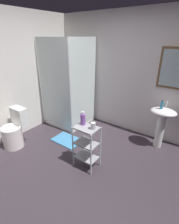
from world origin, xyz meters
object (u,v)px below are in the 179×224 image
object	(u,v)px
toilet	(14,131)
bath_mat	(67,140)
storage_cart	(87,144)
conditioner_bottle_purple	(83,119)
pedestal_sink	(162,120)
shower_stall	(70,106)
hand_soap_bottle	(162,105)
rinse_cup	(93,126)

from	to	relation	value
toilet	bath_mat	xyz separation A→B (m)	(0.71, 0.71, -0.31)
storage_cart	bath_mat	world-z (taller)	storage_cart
conditioner_bottle_purple	pedestal_sink	bearing A→B (deg)	53.45
shower_stall	bath_mat	distance (m)	0.89
shower_stall	storage_cart	xyz separation A→B (m)	(1.23, -0.98, -0.03)
hand_soap_bottle	toilet	bearing A→B (deg)	-144.63
hand_soap_bottle	bath_mat	size ratio (longest dim) A/B	0.27
pedestal_sink	storage_cart	distance (m)	1.51
toilet	storage_cart	bearing A→B (deg)	13.45
shower_stall	rinse_cup	bearing A→B (deg)	-35.51
storage_cart	toilet	bearing A→B (deg)	-166.55
shower_stall	conditioner_bottle_purple	world-z (taller)	shower_stall
bath_mat	toilet	bearing A→B (deg)	-135.14
conditioner_bottle_purple	storage_cart	bearing A→B (deg)	-23.85
shower_stall	pedestal_sink	xyz separation A→B (m)	(2.04, 0.30, 0.12)
toilet	storage_cart	size ratio (longest dim) A/B	1.03
hand_soap_bottle	rinse_cup	bearing A→B (deg)	-117.80
hand_soap_bottle	rinse_cup	distance (m)	1.39
conditioner_bottle_purple	bath_mat	distance (m)	1.11
conditioner_bottle_purple	bath_mat	world-z (taller)	conditioner_bottle_purple
toilet	rinse_cup	xyz separation A→B (m)	(1.61, 0.37, 0.48)
pedestal_sink	conditioner_bottle_purple	size ratio (longest dim) A/B	3.72
storage_cart	conditioner_bottle_purple	world-z (taller)	conditioner_bottle_purple
storage_cart	hand_soap_bottle	xyz separation A→B (m)	(0.76, 1.24, 0.45)
pedestal_sink	toilet	xyz separation A→B (m)	(-2.31, -1.63, -0.26)
toilet	conditioner_bottle_purple	xyz separation A→B (m)	(1.40, 0.40, 0.52)
pedestal_sink	toilet	size ratio (longest dim) A/B	1.07
hand_soap_bottle	bath_mat	world-z (taller)	hand_soap_bottle
shower_stall	storage_cart	size ratio (longest dim) A/B	2.70
pedestal_sink	conditioner_bottle_purple	bearing A→B (deg)	-126.55
shower_stall	bath_mat	world-z (taller)	shower_stall
pedestal_sink	hand_soap_bottle	bearing A→B (deg)	-150.09
storage_cart	bath_mat	bearing A→B (deg)	155.77
shower_stall	storage_cart	world-z (taller)	shower_stall
storage_cart	bath_mat	distance (m)	0.96
storage_cart	rinse_cup	world-z (taller)	rinse_cup
shower_stall	hand_soap_bottle	size ratio (longest dim) A/B	12.46
rinse_cup	bath_mat	distance (m)	1.24
conditioner_bottle_purple	shower_stall	bearing A→B (deg)	140.54
bath_mat	conditioner_bottle_purple	bearing A→B (deg)	-24.29
pedestal_sink	hand_soap_bottle	size ratio (longest dim) A/B	5.05
toilet	conditioner_bottle_purple	distance (m)	1.54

